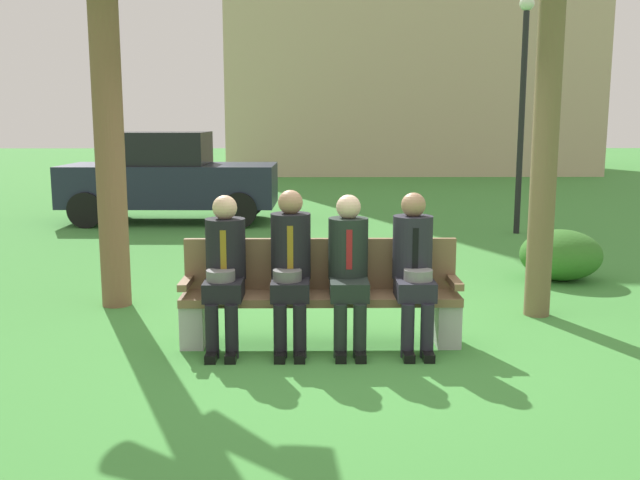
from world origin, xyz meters
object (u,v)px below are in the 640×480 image
object	(u,v)px
park_bench	(320,293)
seated_man_rightmost	(414,263)
seated_man_leftmost	(225,265)
parked_car_near	(169,177)
seated_man_centerleft	(290,262)
shrub_near_bench	(561,255)
seated_man_centerright	(349,263)
street_lamp	(523,92)

from	to	relation	value
park_bench	seated_man_rightmost	world-z (taller)	seated_man_rightmost
seated_man_leftmost	seated_man_rightmost	distance (m)	1.60
parked_car_near	seated_man_leftmost	bearing A→B (deg)	-75.58
seated_man_centerleft	shrub_near_bench	bearing A→B (deg)	38.49
seated_man_leftmost	parked_car_near	size ratio (longest dim) A/B	0.33
seated_man_centerright	seated_man_rightmost	bearing A→B (deg)	-0.43
park_bench	shrub_near_bench	size ratio (longest dim) A/B	2.44
seated_man_centerleft	parked_car_near	size ratio (longest dim) A/B	0.34
seated_man_centerleft	parked_car_near	world-z (taller)	parked_car_near
street_lamp	seated_man_centerleft	bearing A→B (deg)	-121.17
seated_man_centerleft	seated_man_centerright	world-z (taller)	seated_man_centerleft
seated_man_centerright	parked_car_near	size ratio (longest dim) A/B	0.33
shrub_near_bench	parked_car_near	xyz separation A→B (m)	(-5.68, 4.95, 0.53)
park_bench	street_lamp	distance (m)	7.11
park_bench	shrub_near_bench	bearing A→B (deg)	39.34
seated_man_leftmost	seated_man_rightmost	size ratio (longest dim) A/B	0.98
seated_man_rightmost	street_lamp	bearing A→B (deg)	66.61
seated_man_centerleft	parked_car_near	xyz separation A→B (m)	(-2.48, 7.50, 0.09)
seated_man_centerleft	seated_man_rightmost	distance (m)	1.04
park_bench	seated_man_centerright	bearing A→B (deg)	-28.73
seated_man_leftmost	shrub_near_bench	size ratio (longest dim) A/B	1.33
seated_man_rightmost	parked_car_near	bearing A→B (deg)	115.19
parked_car_near	street_lamp	xyz separation A→B (m)	(6.15, -1.43, 1.52)
park_bench	seated_man_centerright	distance (m)	0.40
seated_man_rightmost	parked_car_near	world-z (taller)	parked_car_near
seated_man_rightmost	park_bench	bearing A→B (deg)	170.37
seated_man_rightmost	shrub_near_bench	size ratio (longest dim) A/B	1.35
seated_man_centerright	shrub_near_bench	xyz separation A→B (m)	(2.70, 2.54, -0.42)
shrub_near_bench	seated_man_rightmost	bearing A→B (deg)	-130.23
park_bench	seated_man_centerleft	bearing A→B (deg)	-152.79
street_lamp	park_bench	bearing A→B (deg)	-119.90
seated_man_centerright	park_bench	bearing A→B (deg)	151.27
seated_man_leftmost	seated_man_centerleft	size ratio (longest dim) A/B	0.97
seated_man_centerright	parked_car_near	bearing A→B (deg)	111.66
shrub_near_bench	street_lamp	bearing A→B (deg)	82.37
park_bench	street_lamp	size ratio (longest dim) A/B	0.61
seated_man_rightmost	parked_car_near	size ratio (longest dim) A/B	0.34
parked_car_near	seated_man_rightmost	bearing A→B (deg)	-64.81
seated_man_leftmost	seated_man_rightmost	world-z (taller)	seated_man_rightmost
seated_man_centerleft	shrub_near_bench	size ratio (longest dim) A/B	1.37
seated_man_leftmost	street_lamp	bearing A→B (deg)	55.17
seated_man_leftmost	seated_man_centerright	distance (m)	1.05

